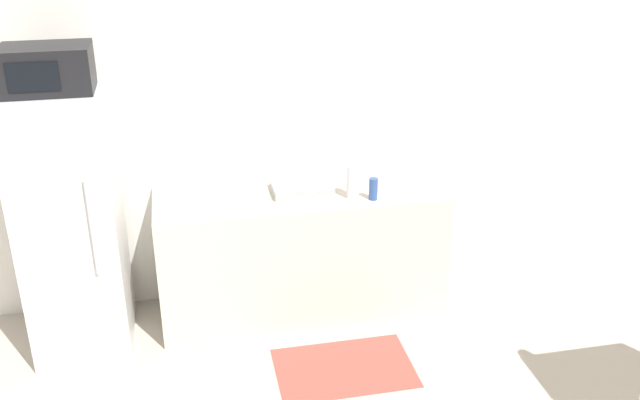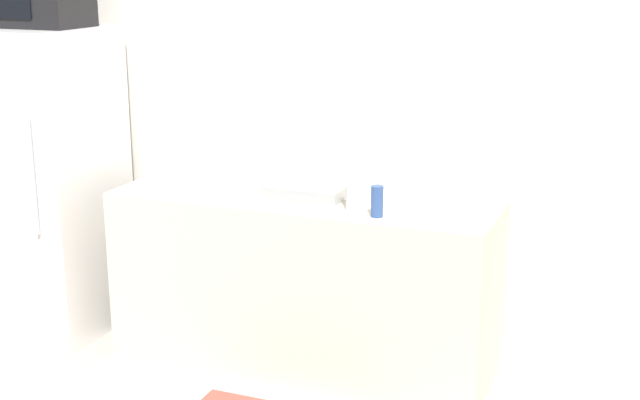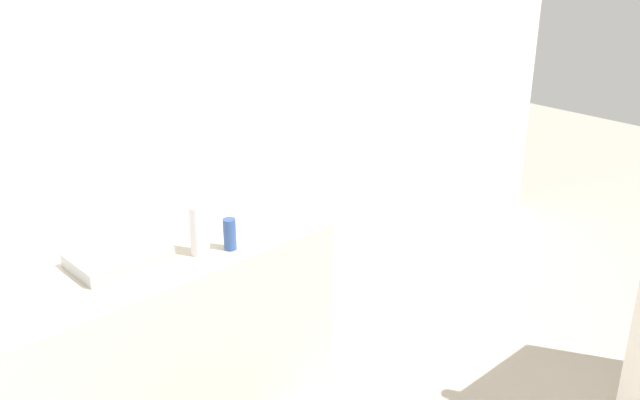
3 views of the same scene
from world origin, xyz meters
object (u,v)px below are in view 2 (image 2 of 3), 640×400
microwave (38,1)px  bottle_tall (355,188)px  refrigerator (53,183)px  bottle_short (377,201)px

microwave → bottle_tall: (1.77, -0.06, -0.81)m
microwave → refrigerator: bearing=69.8°
refrigerator → bottle_short: (1.90, -0.11, 0.12)m
microwave → bottle_short: (1.90, -0.11, -0.85)m
bottle_tall → refrigerator: bearing=178.1°
bottle_tall → bottle_short: size_ratio=1.55×
refrigerator → bottle_tall: bearing=-1.9°
refrigerator → bottle_short: size_ratio=11.56×
refrigerator → bottle_short: bearing=-3.4°
refrigerator → microwave: 0.97m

